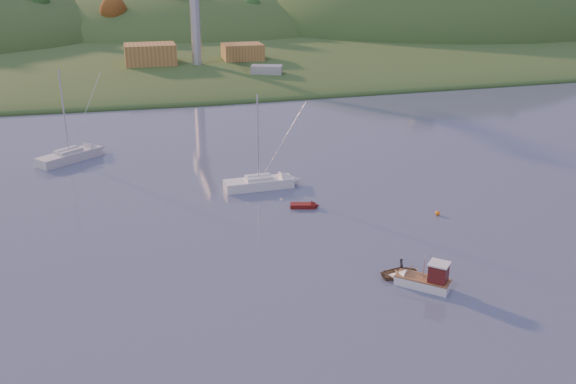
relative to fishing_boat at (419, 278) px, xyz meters
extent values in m
cube|color=#2C451B|center=(-7.32, 210.95, -0.73)|extent=(620.00, 220.00, 1.50)
ellipsoid|color=#2C451B|center=(-7.32, 145.95, -0.73)|extent=(640.00, 150.00, 7.00)
ellipsoid|color=#2C451B|center=(2.68, 190.95, -0.73)|extent=(140.00, 120.00, 36.00)
ellipsoid|color=#2C451B|center=(87.68, 175.95, -0.73)|extent=(150.00, 130.00, 60.00)
cube|color=slate|center=(-2.32, 102.95, 0.47)|extent=(42.00, 16.00, 2.40)
cube|color=#9B6533|center=(-15.32, 103.95, 4.07)|extent=(11.00, 8.00, 4.80)
cube|color=#9B6533|center=(5.68, 104.95, 3.67)|extent=(9.00, 7.00, 4.00)
cylinder|color=#B7B7BC|center=(-5.32, 100.95, 10.67)|extent=(2.20, 2.20, 18.00)
cube|color=silver|center=(0.24, -0.23, -0.34)|extent=(4.31, 4.20, 0.80)
cone|color=silver|center=(-1.36, 1.29, -0.34)|extent=(2.22, 2.22, 1.59)
cube|color=brown|center=(0.24, -0.23, 0.08)|extent=(4.35, 4.24, 0.11)
cube|color=#551613|center=(1.14, -1.08, 0.86)|extent=(1.94, 1.94, 1.59)
cube|color=silver|center=(1.14, -1.08, 1.70)|extent=(2.19, 2.19, 0.13)
cylinder|color=silver|center=(0.24, -0.23, 1.13)|extent=(0.10, 0.10, 2.13)
cube|color=silver|center=(-29.79, 43.22, -0.13)|extent=(8.49, 7.52, 1.20)
cube|color=silver|center=(-29.79, 43.22, 0.52)|extent=(3.80, 3.59, 0.77)
cylinder|color=silver|center=(-29.79, 43.22, 5.95)|extent=(0.18, 0.18, 10.95)
cylinder|color=silver|center=(-29.79, 43.22, 0.77)|extent=(2.81, 2.28, 0.12)
cylinder|color=silver|center=(-29.79, 43.22, 0.87)|extent=(2.62, 2.19, 0.36)
cube|color=silver|center=(-7.74, 26.50, -0.18)|extent=(8.14, 2.78, 1.10)
cube|color=silver|center=(-7.74, 26.50, 0.42)|extent=(3.09, 1.94, 0.70)
cylinder|color=silver|center=(-7.74, 26.50, 5.39)|extent=(0.18, 0.18, 10.04)
cylinder|color=silver|center=(-7.74, 26.50, 0.67)|extent=(3.22, 0.27, 0.12)
cylinder|color=silver|center=(-7.74, 26.50, 0.77)|extent=(2.83, 0.49, 0.36)
imported|color=#886B4B|center=(-0.75, 1.90, -0.38)|extent=(3.60, 2.71, 0.71)
imported|color=black|center=(-0.75, 1.90, 0.00)|extent=(0.39, 0.56, 1.46)
cube|color=#60120D|center=(-4.43, 19.29, -0.51)|extent=(2.91, 1.76, 0.45)
cone|color=#60120D|center=(-3.11, 18.93, -0.51)|extent=(1.20, 1.30, 1.09)
cube|color=slate|center=(7.68, 88.95, 0.24)|extent=(16.03, 10.16, 1.94)
cube|color=#B7B7BC|center=(7.68, 88.95, 1.85)|extent=(7.18, 5.23, 2.59)
sphere|color=orange|center=(8.69, 13.55, -0.48)|extent=(0.50, 0.50, 0.50)
camera|label=1|loc=(-22.47, -42.74, 25.12)|focal=40.00mm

